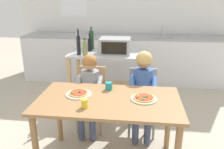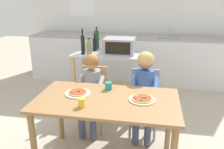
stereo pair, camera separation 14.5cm
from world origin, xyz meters
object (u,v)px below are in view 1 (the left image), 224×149
bottle_clear_vinegar (79,45)px  bottle_slim_sauce (85,48)px  bottle_tall_green_wine (90,44)px  pizza_plate_cream (144,98)px  toaster_oven (115,46)px  bottle_brown_beer (79,45)px  drinking_cup_teal (109,86)px  pizza_plate_white (79,94)px  kitchen_island_cart (106,70)px  child_in_grey_shirt (89,85)px  bottle_squat_spirits (78,41)px  drinking_cup_yellow (84,103)px  dining_chair_right (142,96)px  child_in_blue_striped_shirt (143,84)px  dining_chair_left (92,93)px  bottle_dark_olive_oil (91,40)px  dining_table (108,109)px

bottle_clear_vinegar → bottle_slim_sauce: bearing=-3.2°
bottle_tall_green_wine → pizza_plate_cream: 1.64m
toaster_oven → bottle_brown_beer: (-0.54, -0.06, 0.02)m
bottle_slim_sauce → drinking_cup_teal: size_ratio=3.01×
bottle_tall_green_wine → bottle_slim_sauce: size_ratio=1.11×
bottle_brown_beer → pizza_plate_white: 1.27m
bottle_tall_green_wine → bottle_brown_beer: bearing=-130.2°
kitchen_island_cart → bottle_brown_beer: bearing=-168.7°
bottle_clear_vinegar → pizza_plate_cream: bearing=-50.8°
bottle_slim_sauce → pizza_plate_white: bearing=-80.8°
pizza_plate_cream → kitchen_island_cart: bearing=113.0°
toaster_oven → bottle_brown_beer: 0.54m
drinking_cup_teal → child_in_grey_shirt: bearing=131.2°
bottle_clear_vinegar → pizza_plate_cream: size_ratio=1.42×
bottle_squat_spirits → kitchen_island_cart: bearing=-15.8°
kitchen_island_cart → drinking_cup_yellow: 1.57m
bottle_tall_green_wine → drinking_cup_yellow: (0.29, -1.63, -0.19)m
child_in_grey_shirt → pizza_plate_cream: size_ratio=3.90×
bottle_brown_beer → dining_chair_right: size_ratio=0.39×
child_in_blue_striped_shirt → toaster_oven: bearing=118.5°
bottle_clear_vinegar → bottle_squat_spirits: 0.32m
kitchen_island_cart → bottle_squat_spirits: 0.64m
dining_chair_left → kitchen_island_cart: bearing=81.6°
toaster_oven → bottle_dark_olive_oil: bottle_dark_olive_oil is taller
dining_table → drinking_cup_yellow: 0.31m
bottle_squat_spirits → dining_chair_left: bearing=-65.3°
bottle_slim_sauce → child_in_grey_shirt: bottle_slim_sauce is taller
bottle_brown_beer → bottle_squat_spirits: bottle_squat_spirits is taller
bottle_slim_sauce → drinking_cup_teal: bottle_slim_sauce is taller
child_in_blue_striped_shirt → drinking_cup_yellow: child_in_blue_striped_shirt is taller
toaster_oven → pizza_plate_cream: bearing=-72.2°
bottle_dark_olive_oil → bottle_squat_spirits: bearing=-150.2°
bottle_slim_sauce → drinking_cup_yellow: 1.42m
dining_chair_right → pizza_plate_cream: size_ratio=3.17×
dining_chair_right → pizza_plate_cream: 0.70m
bottle_squat_spirits → child_in_blue_striped_shirt: (1.02, -0.92, -0.32)m
bottle_dark_olive_oil → pizza_plate_white: bearing=-83.6°
dining_chair_left → dining_chair_right: 0.66m
bottle_tall_green_wine → bottle_clear_vinegar: bearing=-113.1°
bottle_dark_olive_oil → dining_table: (0.48, -1.59, -0.38)m
bottle_tall_green_wine → drinking_cup_teal: bottle_tall_green_wine is taller
pizza_plate_cream → bottle_clear_vinegar: bearing=129.2°
bottle_squat_spirits → pizza_plate_cream: bottle_squat_spirits is taller
bottle_tall_green_wine → dining_chair_left: size_ratio=0.34×
bottle_dark_olive_oil → pizza_plate_cream: bearing=-62.1°
bottle_tall_green_wine → child_in_blue_striped_shirt: bearing=-46.5°
kitchen_island_cart → toaster_oven: size_ratio=2.45×
bottle_tall_green_wine → dining_table: 1.55m
bottle_slim_sauce → bottle_clear_vinegar: bearing=176.8°
drinking_cup_yellow → dining_table: bearing=46.9°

